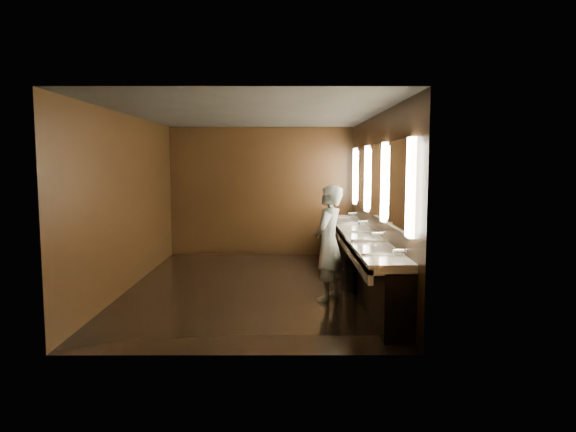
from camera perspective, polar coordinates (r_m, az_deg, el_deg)
The scene contains 10 objects.
floor at distance 8.52m, azimuth -3.89°, elevation -7.86°, with size 6.00×6.00×0.00m, color black.
ceiling at distance 8.31m, azimuth -4.03°, elevation 11.24°, with size 4.00×6.00×0.02m, color #2D2D2B.
wall_back at distance 11.29m, azimuth -2.95°, elevation 2.74°, with size 4.00×0.02×2.80m, color black.
wall_front at distance 5.32m, azimuth -6.08°, elevation -0.94°, with size 4.00×0.02×2.80m, color black.
wall_left at distance 8.66m, azimuth -17.28°, elevation 1.49°, with size 0.02×6.00×2.80m, color black.
wall_right at distance 8.41m, azimuth 9.78°, elevation 1.55°, with size 0.02×6.00×2.80m, color black.
sink_counter at distance 8.49m, azimuth 8.29°, elevation -4.54°, with size 0.55×5.40×1.01m.
mirror_band at distance 8.38m, azimuth 9.69°, elevation 3.93°, with size 0.06×5.03×1.15m.
person at distance 7.60m, azimuth 4.52°, elevation -3.00°, with size 0.62×0.41×1.71m, color #92CBDB.
trash_bin at distance 8.16m, azimuth 7.11°, elevation -6.50°, with size 0.36×0.36×0.56m, color black.
Camera 1 is at (0.55, -8.26, 2.04)m, focal length 32.00 mm.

